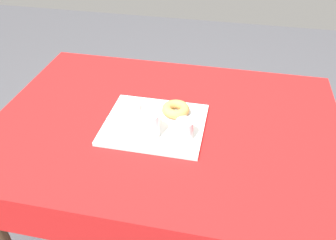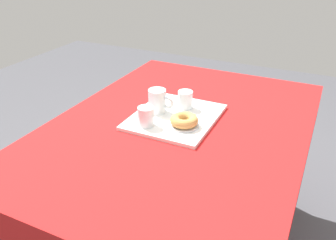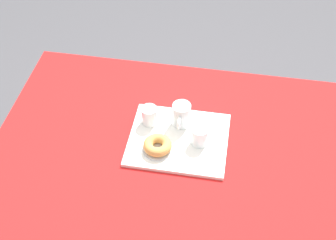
# 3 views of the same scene
# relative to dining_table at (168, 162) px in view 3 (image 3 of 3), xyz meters

# --- Properties ---
(dining_table) EXTENTS (1.36, 0.98, 0.72)m
(dining_table) POSITION_rel_dining_table_xyz_m (0.00, 0.00, 0.00)
(dining_table) COLOR red
(dining_table) RESTS_ON ground
(serving_tray) EXTENTS (0.38, 0.33, 0.01)m
(serving_tray) POSITION_rel_dining_table_xyz_m (-0.04, -0.04, 0.10)
(serving_tray) COLOR white
(serving_tray) RESTS_ON dining_table
(tea_mug_left) EXTENTS (0.07, 0.11, 0.10)m
(tea_mug_left) POSITION_rel_dining_table_xyz_m (-0.03, -0.12, 0.16)
(tea_mug_left) COLOR white
(tea_mug_left) RESTS_ON serving_tray
(water_glass_near) EXTENTS (0.06, 0.06, 0.08)m
(water_glass_near) POSITION_rel_dining_table_xyz_m (0.09, -0.10, 0.15)
(water_glass_near) COLOR white
(water_glass_near) RESTS_ON serving_tray
(water_glass_far) EXTENTS (0.06, 0.06, 0.08)m
(water_glass_far) POSITION_rel_dining_table_xyz_m (-0.12, -0.03, 0.15)
(water_glass_far) COLOR white
(water_glass_far) RESTS_ON serving_tray
(donut_plate_left) EXTENTS (0.11, 0.11, 0.01)m
(donut_plate_left) POSITION_rel_dining_table_xyz_m (0.03, 0.03, 0.12)
(donut_plate_left) COLOR silver
(donut_plate_left) RESTS_ON serving_tray
(sugar_donut_left) EXTENTS (0.11, 0.11, 0.04)m
(sugar_donut_left) POSITION_rel_dining_table_xyz_m (0.03, 0.03, 0.14)
(sugar_donut_left) COLOR tan
(sugar_donut_left) RESTS_ON donut_plate_left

